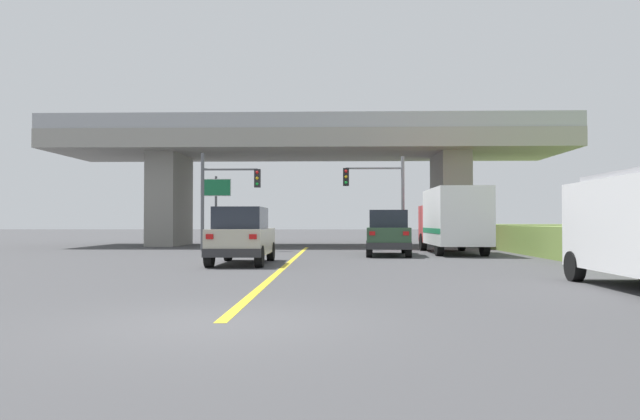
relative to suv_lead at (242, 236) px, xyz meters
The scene contains 9 objects.
ground 16.73m from the suv_lead, 84.39° to the left, with size 160.00×160.00×0.00m, color #424244.
overpass_bridge 17.30m from the suv_lead, 84.39° to the left, with size 31.80×8.21×7.82m.
lane_divider_stripe 2.07m from the suv_lead, 25.18° to the left, with size 0.20×25.94×0.01m, color yellow.
suv_lead is the anchor object (origin of this frame).
suv_crossing 7.99m from the suv_lead, 44.66° to the left, with size 2.17×4.74×2.02m.
box_truck 11.46m from the suv_lead, 38.92° to the left, with size 2.33×7.04×3.05m.
traffic_signal_nearside 12.34m from the suv_lead, 61.61° to the left, with size 3.29×0.36×5.02m.
traffic_signal_farside 10.35m from the suv_lead, 104.75° to the left, with size 3.15×0.36×5.13m.
highway_sign 14.36m from the suv_lead, 105.37° to the left, with size 1.81×0.17×4.21m.
Camera 1 is at (1.73, -8.71, 1.51)m, focal length 33.04 mm.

